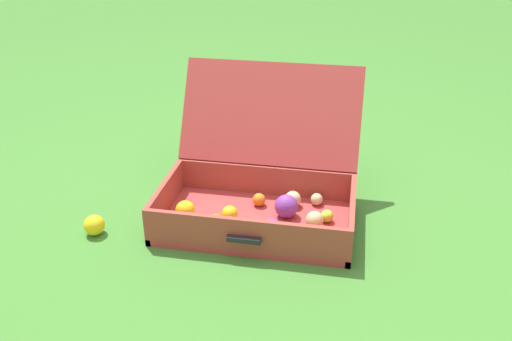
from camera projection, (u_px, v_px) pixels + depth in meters
The scene contains 3 objects.
ground_plane at pixel (269, 231), 1.91m from camera, with size 16.00×16.00×0.00m, color #3D7A2D.
open_suitcase at pixel (262, 187), 1.96m from camera, with size 0.68×0.63×0.48m.
stray_ball_on_grass at pixel (94, 225), 1.88m from camera, with size 0.07×0.07×0.07m, color yellow.
Camera 1 is at (0.25, -1.58, 1.06)m, focal length 38.51 mm.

